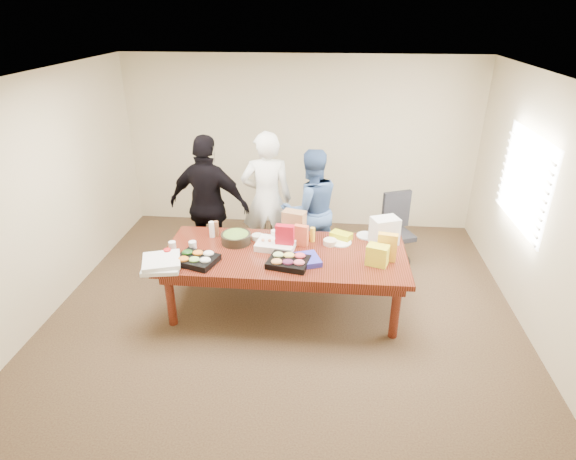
# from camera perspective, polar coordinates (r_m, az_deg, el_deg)

# --- Properties ---
(floor) EXTENTS (5.50, 5.00, 0.02)m
(floor) POSITION_cam_1_polar(r_m,az_deg,el_deg) (5.80, -0.40, -9.41)
(floor) COLOR #47301E
(floor) RESTS_ON ground
(ceiling) EXTENTS (5.50, 5.00, 0.02)m
(ceiling) POSITION_cam_1_polar(r_m,az_deg,el_deg) (4.78, -0.51, 18.32)
(ceiling) COLOR white
(ceiling) RESTS_ON wall_back
(wall_back) EXTENTS (5.50, 0.04, 2.70)m
(wall_back) POSITION_cam_1_polar(r_m,az_deg,el_deg) (7.50, 1.47, 10.44)
(wall_back) COLOR beige
(wall_back) RESTS_ON floor
(wall_front) EXTENTS (5.50, 0.04, 2.70)m
(wall_front) POSITION_cam_1_polar(r_m,az_deg,el_deg) (3.01, -5.32, -15.48)
(wall_front) COLOR beige
(wall_front) RESTS_ON floor
(wall_left) EXTENTS (0.04, 5.00, 2.70)m
(wall_left) POSITION_cam_1_polar(r_m,az_deg,el_deg) (6.05, -27.42, 3.67)
(wall_left) COLOR beige
(wall_left) RESTS_ON floor
(wall_right) EXTENTS (0.04, 5.00, 2.70)m
(wall_right) POSITION_cam_1_polar(r_m,az_deg,el_deg) (5.60, 28.83, 1.72)
(wall_right) COLOR beige
(wall_right) RESTS_ON floor
(window_panel) EXTENTS (0.03, 1.40, 1.10)m
(window_panel) POSITION_cam_1_polar(r_m,az_deg,el_deg) (6.05, 26.86, 5.35)
(window_panel) COLOR white
(window_panel) RESTS_ON wall_right
(window_blinds) EXTENTS (0.04, 1.36, 1.00)m
(window_blinds) POSITION_cam_1_polar(r_m,az_deg,el_deg) (6.04, 26.51, 5.37)
(window_blinds) COLOR beige
(window_blinds) RESTS_ON wall_right
(conference_table) EXTENTS (2.80, 1.20, 0.75)m
(conference_table) POSITION_cam_1_polar(r_m,az_deg,el_deg) (5.58, -0.41, -6.18)
(conference_table) COLOR #4C1C0F
(conference_table) RESTS_ON floor
(office_chair) EXTENTS (0.65, 0.65, 0.98)m
(office_chair) POSITION_cam_1_polar(r_m,az_deg,el_deg) (6.64, 12.99, -0.27)
(office_chair) COLOR black
(office_chair) RESTS_ON floor
(person_center) EXTENTS (0.75, 0.54, 1.89)m
(person_center) POSITION_cam_1_polar(r_m,az_deg,el_deg) (6.36, -2.59, 3.70)
(person_center) COLOR white
(person_center) RESTS_ON floor
(person_right) EXTENTS (0.99, 0.88, 1.68)m
(person_right) POSITION_cam_1_polar(r_m,az_deg,el_deg) (6.30, 2.78, 2.47)
(person_right) COLOR #39568A
(person_right) RESTS_ON floor
(person_left) EXTENTS (1.17, 0.65, 1.89)m
(person_left) POSITION_cam_1_polar(r_m,az_deg,el_deg) (6.25, -9.58, 2.95)
(person_left) COLOR black
(person_left) RESTS_ON floor
(veggie_tray) EXTENTS (0.52, 0.46, 0.07)m
(veggie_tray) POSITION_cam_1_polar(r_m,az_deg,el_deg) (5.28, -11.10, -3.58)
(veggie_tray) COLOR black
(veggie_tray) RESTS_ON conference_table
(fruit_tray) EXTENTS (0.50, 0.42, 0.07)m
(fruit_tray) POSITION_cam_1_polar(r_m,az_deg,el_deg) (5.14, 0.06, -3.94)
(fruit_tray) COLOR black
(fruit_tray) RESTS_ON conference_table
(sheet_cake) EXTENTS (0.49, 0.40, 0.08)m
(sheet_cake) POSITION_cam_1_polar(r_m,az_deg,el_deg) (5.49, -1.46, -1.79)
(sheet_cake) COLOR white
(sheet_cake) RESTS_ON conference_table
(salad_bowl) EXTENTS (0.45, 0.45, 0.12)m
(salad_bowl) POSITION_cam_1_polar(r_m,az_deg,el_deg) (5.63, -6.36, -1.00)
(salad_bowl) COLOR black
(salad_bowl) RESTS_ON conference_table
(chip_bag_blue) EXTENTS (0.49, 0.43, 0.06)m
(chip_bag_blue) POSITION_cam_1_polar(r_m,az_deg,el_deg) (5.17, 1.53, -3.75)
(chip_bag_blue) COLOR #2F2EAD
(chip_bag_blue) RESTS_ON conference_table
(chip_bag_red) EXTENTS (0.22, 0.11, 0.31)m
(chip_bag_red) POSITION_cam_1_polar(r_m,az_deg,el_deg) (5.40, -0.39, -0.93)
(chip_bag_red) COLOR red
(chip_bag_red) RESTS_ON conference_table
(chip_bag_yellow) EXTENTS (0.23, 0.12, 0.32)m
(chip_bag_yellow) POSITION_cam_1_polar(r_m,az_deg,el_deg) (5.29, 11.99, -2.05)
(chip_bag_yellow) COLOR yellow
(chip_bag_yellow) RESTS_ON conference_table
(chip_bag_orange) EXTENTS (0.18, 0.11, 0.26)m
(chip_bag_orange) POSITION_cam_1_polar(r_m,az_deg,el_deg) (5.51, 1.61, -0.68)
(chip_bag_orange) COLOR #CF5A34
(chip_bag_orange) RESTS_ON conference_table
(mayo_jar) EXTENTS (0.11, 0.11, 0.14)m
(mayo_jar) POSITION_cam_1_polar(r_m,az_deg,el_deg) (5.64, -1.63, -0.70)
(mayo_jar) COLOR white
(mayo_jar) RESTS_ON conference_table
(mustard_bottle) EXTENTS (0.07, 0.07, 0.18)m
(mustard_bottle) POSITION_cam_1_polar(r_m,az_deg,el_deg) (5.62, 3.00, -0.56)
(mustard_bottle) COLOR yellow
(mustard_bottle) RESTS_ON conference_table
(dressing_bottle) EXTENTS (0.07, 0.07, 0.20)m
(dressing_bottle) POSITION_cam_1_polar(r_m,az_deg,el_deg) (5.81, -8.74, 0.15)
(dressing_bottle) COLOR brown
(dressing_bottle) RESTS_ON conference_table
(ranch_bottle) EXTENTS (0.08, 0.08, 0.20)m
(ranch_bottle) POSITION_cam_1_polar(r_m,az_deg,el_deg) (5.79, -9.26, 0.07)
(ranch_bottle) COLOR white
(ranch_bottle) RESTS_ON conference_table
(banana_bunch) EXTENTS (0.29, 0.25, 0.08)m
(banana_bunch) POSITION_cam_1_polar(r_m,az_deg,el_deg) (5.73, 6.50, -0.71)
(banana_bunch) COLOR #CED315
(banana_bunch) RESTS_ON conference_table
(bread_loaf) EXTENTS (0.28, 0.17, 0.11)m
(bread_loaf) POSITION_cam_1_polar(r_m,az_deg,el_deg) (5.69, -0.68, -0.62)
(bread_loaf) COLOR brown
(bread_loaf) RESTS_ON conference_table
(kraft_bag) EXTENTS (0.30, 0.22, 0.35)m
(kraft_bag) POSITION_cam_1_polar(r_m,az_deg,el_deg) (5.66, 0.75, 0.65)
(kraft_bag) COLOR #966944
(kraft_bag) RESTS_ON conference_table
(red_cup) EXTENTS (0.10, 0.10, 0.11)m
(red_cup) POSITION_cam_1_polar(r_m,az_deg,el_deg) (5.44, -14.47, -2.80)
(red_cup) COLOR red
(red_cup) RESTS_ON conference_table
(clear_cup_a) EXTENTS (0.09, 0.09, 0.11)m
(clear_cup_a) POSITION_cam_1_polar(r_m,az_deg,el_deg) (5.58, -13.91, -1.94)
(clear_cup_a) COLOR white
(clear_cup_a) RESTS_ON conference_table
(clear_cup_b) EXTENTS (0.11, 0.11, 0.12)m
(clear_cup_b) POSITION_cam_1_polar(r_m,az_deg,el_deg) (5.52, -11.53, -1.97)
(clear_cup_b) COLOR white
(clear_cup_b) RESTS_ON conference_table
(pizza_box_lower) EXTENTS (0.46, 0.46, 0.05)m
(pizza_box_lower) POSITION_cam_1_polar(r_m,az_deg,el_deg) (5.28, -15.14, -4.19)
(pizza_box_lower) COLOR white
(pizza_box_lower) RESTS_ON conference_table
(pizza_box_upper) EXTENTS (0.50, 0.50, 0.05)m
(pizza_box_upper) POSITION_cam_1_polar(r_m,az_deg,el_deg) (5.28, -15.18, -3.64)
(pizza_box_upper) COLOR white
(pizza_box_upper) RESTS_ON pizza_box_lower
(plate_a) EXTENTS (0.29, 0.29, 0.02)m
(plate_a) POSITION_cam_1_polar(r_m,az_deg,el_deg) (5.65, 6.38, -1.49)
(plate_a) COLOR white
(plate_a) RESTS_ON conference_table
(plate_b) EXTENTS (0.26, 0.26, 0.02)m
(plate_b) POSITION_cam_1_polar(r_m,az_deg,el_deg) (5.85, 9.53, -0.68)
(plate_b) COLOR silver
(plate_b) RESTS_ON conference_table
(dip_bowl_a) EXTENTS (0.19, 0.19, 0.06)m
(dip_bowl_a) POSITION_cam_1_polar(r_m,az_deg,el_deg) (5.59, 5.14, -1.48)
(dip_bowl_a) COLOR #F0E0C2
(dip_bowl_a) RESTS_ON conference_table
(dip_bowl_b) EXTENTS (0.17, 0.17, 0.06)m
(dip_bowl_b) POSITION_cam_1_polar(r_m,az_deg,el_deg) (5.71, -3.77, -0.85)
(dip_bowl_b) COLOR beige
(dip_bowl_b) RESTS_ON conference_table
(grocery_bag_white) EXTENTS (0.37, 0.32, 0.33)m
(grocery_bag_white) POSITION_cam_1_polar(r_m,az_deg,el_deg) (5.65, 11.68, -0.10)
(grocery_bag_white) COLOR white
(grocery_bag_white) RESTS_ON conference_table
(grocery_bag_yellow) EXTENTS (0.27, 0.22, 0.23)m
(grocery_bag_yellow) POSITION_cam_1_polar(r_m,az_deg,el_deg) (5.20, 10.84, -3.02)
(grocery_bag_yellow) COLOR yellow
(grocery_bag_yellow) RESTS_ON conference_table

